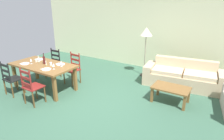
# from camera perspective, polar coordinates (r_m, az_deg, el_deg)

# --- Properties ---
(ground_plane) EXTENTS (9.60, 9.60, 0.02)m
(ground_plane) POSITION_cam_1_polar(r_m,az_deg,el_deg) (5.24, -6.09, -8.78)
(ground_plane) COLOR #375F49
(wall_far) EXTENTS (9.60, 0.16, 2.70)m
(wall_far) POSITION_cam_1_polar(r_m,az_deg,el_deg) (7.55, 9.36, 10.90)
(wall_far) COLOR beige
(wall_far) RESTS_ON ground_plane
(dining_table) EXTENTS (1.90, 0.96, 0.75)m
(dining_table) POSITION_cam_1_polar(r_m,az_deg,el_deg) (5.95, -19.36, 0.79)
(dining_table) COLOR brown
(dining_table) RESTS_ON ground_plane
(dining_chair_near_left) EXTENTS (0.43, 0.41, 0.96)m
(dining_chair_near_left) POSITION_cam_1_polar(r_m,az_deg,el_deg) (5.96, -27.22, -2.19)
(dining_chair_near_left) COLOR black
(dining_chair_near_left) RESTS_ON ground_plane
(dining_chair_near_right) EXTENTS (0.43, 0.41, 0.96)m
(dining_chair_near_right) POSITION_cam_1_polar(r_m,az_deg,el_deg) (5.22, -22.31, -4.42)
(dining_chair_near_right) COLOR maroon
(dining_chair_near_right) RESTS_ON ground_plane
(dining_chair_far_left) EXTENTS (0.42, 0.40, 0.96)m
(dining_chair_far_left) POSITION_cam_1_polar(r_m,az_deg,el_deg) (6.82, -16.62, 1.82)
(dining_chair_far_left) COLOR black
(dining_chair_far_left) RESTS_ON ground_plane
(dining_chair_far_right) EXTENTS (0.45, 0.43, 0.96)m
(dining_chair_far_right) POSITION_cam_1_polar(r_m,az_deg,el_deg) (6.18, -11.25, 0.43)
(dining_chair_far_right) COLOR maroon
(dining_chair_far_right) RESTS_ON ground_plane
(dinner_plate_near_left) EXTENTS (0.24, 0.24, 0.02)m
(dinner_plate_near_left) POSITION_cam_1_polar(r_m,az_deg,el_deg) (6.13, -23.92, 1.69)
(dinner_plate_near_left) COLOR white
(dinner_plate_near_left) RESTS_ON dining_table
(fork_near_left) EXTENTS (0.03, 0.17, 0.01)m
(fork_near_left) POSITION_cam_1_polar(r_m,az_deg,el_deg) (6.25, -24.70, 1.86)
(fork_near_left) COLOR silver
(fork_near_left) RESTS_ON dining_table
(dinner_plate_near_right) EXTENTS (0.24, 0.24, 0.02)m
(dinner_plate_near_right) POSITION_cam_1_polar(r_m,az_deg,el_deg) (5.43, -18.49, 0.19)
(dinner_plate_near_right) COLOR white
(dinner_plate_near_right) RESTS_ON dining_table
(fork_near_right) EXTENTS (0.03, 0.17, 0.01)m
(fork_near_right) POSITION_cam_1_polar(r_m,az_deg,el_deg) (5.55, -19.49, 0.41)
(fork_near_right) COLOR silver
(fork_near_right) RESTS_ON dining_table
(dinner_plate_far_left) EXTENTS (0.24, 0.24, 0.02)m
(dinner_plate_far_left) POSITION_cam_1_polar(r_m,az_deg,el_deg) (6.41, -20.30, 2.91)
(dinner_plate_far_left) COLOR white
(dinner_plate_far_left) RESTS_ON dining_table
(fork_far_left) EXTENTS (0.02, 0.17, 0.01)m
(fork_far_left) POSITION_cam_1_polar(r_m,az_deg,el_deg) (6.52, -21.11, 3.04)
(fork_far_left) COLOR silver
(fork_far_left) RESTS_ON dining_table
(dinner_plate_far_right) EXTENTS (0.24, 0.24, 0.02)m
(dinner_plate_far_right) POSITION_cam_1_polar(r_m,az_deg,el_deg) (5.74, -14.71, 1.62)
(dinner_plate_far_right) COLOR white
(dinner_plate_far_right) RESTS_ON dining_table
(fork_far_right) EXTENTS (0.02, 0.17, 0.01)m
(fork_far_right) POSITION_cam_1_polar(r_m,az_deg,el_deg) (5.85, -15.72, 1.80)
(fork_far_right) COLOR silver
(fork_far_right) RESTS_ON dining_table
(wine_bottle) EXTENTS (0.07, 0.07, 0.32)m
(wine_bottle) POSITION_cam_1_polar(r_m,az_deg,el_deg) (5.90, -19.10, 2.78)
(wine_bottle) COLOR #471919
(wine_bottle) RESTS_ON dining_table
(wine_glass_near_left) EXTENTS (0.06, 0.06, 0.16)m
(wine_glass_near_left) POSITION_cam_1_polar(r_m,az_deg,el_deg) (6.05, -22.47, 2.68)
(wine_glass_near_left) COLOR white
(wine_glass_near_left) RESTS_ON dining_table
(wine_glass_near_right) EXTENTS (0.06, 0.06, 0.16)m
(wine_glass_near_right) POSITION_cam_1_polar(r_m,az_deg,el_deg) (5.38, -16.65, 1.36)
(wine_glass_near_right) COLOR white
(wine_glass_near_right) RESTS_ON dining_table
(wine_glass_far_left) EXTENTS (0.06, 0.06, 0.16)m
(wine_glass_far_left) POSITION_cam_1_polar(r_m,az_deg,el_deg) (6.20, -20.52, 3.33)
(wine_glass_far_left) COLOR white
(wine_glass_far_left) RESTS_ON dining_table
(wine_glass_far_right) EXTENTS (0.06, 0.06, 0.16)m
(wine_glass_far_right) POSITION_cam_1_polar(r_m,az_deg,el_deg) (5.54, -14.55, 2.09)
(wine_glass_far_right) COLOR white
(wine_glass_far_right) RESTS_ON dining_table
(coffee_cup_primary) EXTENTS (0.07, 0.07, 0.09)m
(coffee_cup_primary) POSITION_cam_1_polar(r_m,az_deg,el_deg) (5.73, -17.33, 1.71)
(coffee_cup_primary) COLOR silver
(coffee_cup_primary) RESTS_ON dining_table
(coffee_cup_secondary) EXTENTS (0.07, 0.07, 0.09)m
(coffee_cup_secondary) POSITION_cam_1_polar(r_m,az_deg,el_deg) (6.20, -21.12, 2.63)
(coffee_cup_secondary) COLOR silver
(coffee_cup_secondary) RESTS_ON dining_table
(candle_tall) EXTENTS (0.05, 0.05, 0.22)m
(candle_tall) POSITION_cam_1_polar(r_m,az_deg,el_deg) (6.05, -20.46, 2.45)
(candle_tall) COLOR #998C66
(candle_tall) RESTS_ON dining_table
(candle_short) EXTENTS (0.05, 0.05, 0.15)m
(candle_short) POSITION_cam_1_polar(r_m,az_deg,el_deg) (5.73, -18.55, 1.53)
(candle_short) COLOR #998C66
(candle_short) RESTS_ON dining_table
(couch) EXTENTS (2.36, 1.09, 0.80)m
(couch) POSITION_cam_1_polar(r_m,az_deg,el_deg) (6.29, 19.95, -1.87)
(couch) COLOR #CEB38D
(couch) RESTS_ON ground_plane
(coffee_table) EXTENTS (0.90, 0.56, 0.42)m
(coffee_table) POSITION_cam_1_polar(r_m,az_deg,el_deg) (5.17, 16.70, -5.44)
(coffee_table) COLOR brown
(coffee_table) RESTS_ON ground_plane
(standing_lamp) EXTENTS (0.40, 0.40, 1.64)m
(standing_lamp) POSITION_cam_1_polar(r_m,az_deg,el_deg) (6.54, 9.90, 10.06)
(standing_lamp) COLOR #332D28
(standing_lamp) RESTS_ON ground_plane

